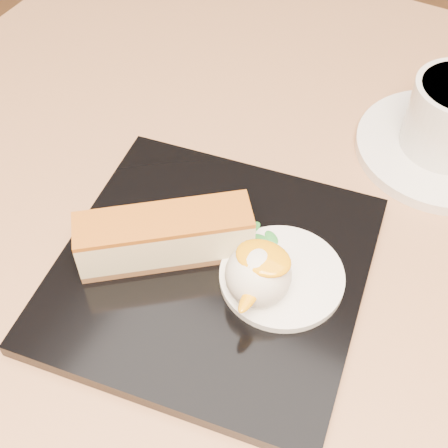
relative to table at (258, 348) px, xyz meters
The scene contains 8 objects.
table is the anchor object (origin of this frame).
dessert_plate 0.17m from the table, 122.95° to the right, with size 0.22×0.22×0.01m, color black.
cheesecake 0.20m from the table, 143.29° to the right, with size 0.12×0.10×0.04m.
cream_smear 0.17m from the table, 47.62° to the right, with size 0.09×0.09×0.01m, color white.
ice_cream_scoop 0.20m from the table, 73.52° to the right, with size 0.05×0.05×0.05m, color white.
mango_sauce 0.21m from the table, 70.46° to the right, with size 0.04×0.03×0.01m, color #FDA208.
mint_sprig 0.17m from the table, 165.58° to the right, with size 0.03×0.02×0.00m.
saucer 0.25m from the table, 63.12° to the left, with size 0.15×0.15×0.01m, color white.
Camera 1 is at (0.11, -0.27, 1.10)m, focal length 50.00 mm.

